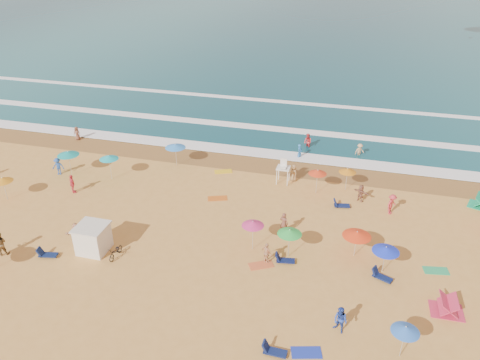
# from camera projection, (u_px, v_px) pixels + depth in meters

# --- Properties ---
(ground) EXTENTS (220.00, 220.00, 0.00)m
(ground) POSITION_uv_depth(u_px,v_px,m) (196.00, 228.00, 37.01)
(ground) COLOR gold
(ground) RESTS_ON ground
(ocean) EXTENTS (220.00, 140.00, 0.18)m
(ocean) POSITION_uv_depth(u_px,v_px,m) (319.00, 32.00, 108.54)
(ocean) COLOR #0C4756
(ocean) RESTS_ON ground
(wet_sand) EXTENTS (220.00, 220.00, 0.00)m
(wet_sand) POSITION_uv_depth(u_px,v_px,m) (238.00, 162.00, 47.65)
(wet_sand) COLOR olive
(wet_sand) RESTS_ON ground
(surf_foam) EXTENTS (200.00, 18.70, 0.05)m
(surf_foam) POSITION_uv_depth(u_px,v_px,m) (257.00, 129.00, 55.11)
(surf_foam) COLOR white
(surf_foam) RESTS_ON ground
(cabana) EXTENTS (2.00, 2.00, 2.00)m
(cabana) POSITION_uv_depth(u_px,v_px,m) (93.00, 239.00, 33.98)
(cabana) COLOR silver
(cabana) RESTS_ON ground
(cabana_roof) EXTENTS (2.20, 2.20, 0.12)m
(cabana_roof) POSITION_uv_depth(u_px,v_px,m) (91.00, 227.00, 33.47)
(cabana_roof) COLOR silver
(cabana_roof) RESTS_ON cabana
(bicycle) EXTENTS (0.65, 1.71, 0.89)m
(bicycle) POSITION_uv_depth(u_px,v_px,m) (116.00, 252.00, 33.55)
(bicycle) COLOR black
(bicycle) RESTS_ON ground
(lifeguard_stand) EXTENTS (1.20, 1.20, 2.10)m
(lifeguard_stand) POSITION_uv_depth(u_px,v_px,m) (283.00, 173.00, 43.19)
(lifeguard_stand) COLOR white
(lifeguard_stand) RESTS_ON ground
(beach_umbrellas) EXTENTS (44.61, 24.07, 0.76)m
(beach_umbrellas) POSITION_uv_depth(u_px,v_px,m) (208.00, 206.00, 35.96)
(beach_umbrellas) COLOR #3286E4
(beach_umbrellas) RESTS_ON ground
(loungers) EXTENTS (55.04, 17.55, 0.34)m
(loungers) POSITION_uv_depth(u_px,v_px,m) (227.00, 261.00, 33.04)
(loungers) COLOR #101A50
(loungers) RESTS_ON ground
(towels) EXTENTS (44.12, 25.40, 0.03)m
(towels) POSITION_uv_depth(u_px,v_px,m) (228.00, 251.00, 34.32)
(towels) COLOR #D91B46
(towels) RESTS_ON ground
(popup_tents) EXTENTS (6.54, 15.97, 1.20)m
(popup_tents) POSITION_uv_depth(u_px,v_px,m) (468.00, 244.00, 34.15)
(popup_tents) COLOR #CB2D4F
(popup_tents) RESTS_ON ground
(beachgoers) EXTENTS (44.33, 26.82, 2.10)m
(beachgoers) POSITION_uv_depth(u_px,v_px,m) (194.00, 193.00, 40.28)
(beachgoers) COLOR #9D6048
(beachgoers) RESTS_ON ground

